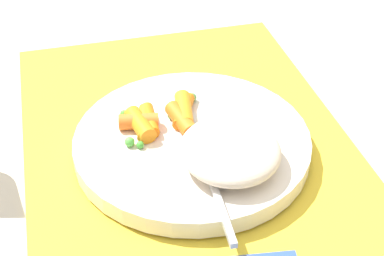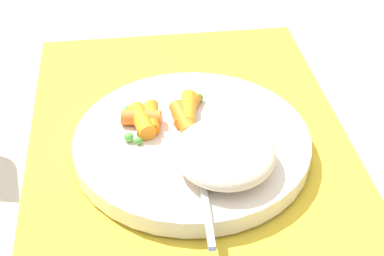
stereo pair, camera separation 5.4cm
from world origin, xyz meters
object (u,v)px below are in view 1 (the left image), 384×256
Objects in this scene: rice_mound at (230,150)px; carrot_portion at (161,118)px; plate at (192,143)px; fork at (198,151)px.

carrot_portion is (0.08, 0.05, -0.01)m from rice_mound.
plate is 2.39× the size of rice_mound.
plate is at bearing -2.54° from fork.
rice_mound is 1.15× the size of carrot_portion.
plate is 2.75× the size of carrot_portion.
plate is at bearing 26.13° from rice_mound.
rice_mound is at bearing -130.78° from fork.
carrot_portion reaches higher than plate.
rice_mound is 0.09m from carrot_portion.
plate is at bearing -135.40° from carrot_portion.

